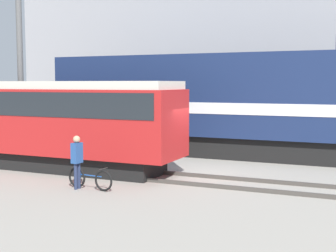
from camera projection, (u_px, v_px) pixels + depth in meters
ground_plane at (181, 175)px, 17.46m from camera, size 120.00×120.00×0.00m
track_near at (171, 177)px, 16.59m from camera, size 60.00×1.50×0.14m
track_far at (222, 154)px, 22.13m from camera, size 60.00×1.51×0.14m
building_backdrop at (265, 24)px, 29.55m from camera, size 33.19×6.00×14.26m
freight_locomotive at (221, 103)px, 21.94m from camera, size 16.49×3.04×5.32m
streetcar at (29, 118)px, 18.94m from camera, size 12.93×2.54×3.48m
bicycle at (90, 179)px, 15.00m from camera, size 1.74×0.44×0.73m
person at (77, 157)px, 15.00m from camera, size 0.25×0.38×1.73m
utility_pole_left at (20, 71)px, 22.76m from camera, size 0.28×0.28×7.99m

